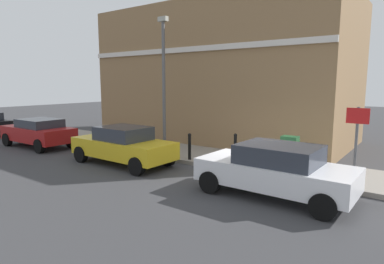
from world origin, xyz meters
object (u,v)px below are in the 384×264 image
(car_white, at_px, (275,169))
(street_sign, at_px, (357,135))
(car_red, at_px, (38,132))
(utility_cabinet, at_px, (289,154))
(lamppost, at_px, (164,78))
(car_yellow, at_px, (123,145))
(bollard_near_cabinet, at_px, (235,146))
(bollard_far_kerb, at_px, (190,146))

(car_white, distance_m, street_sign, 2.56)
(car_white, height_order, car_red, car_white)
(utility_cabinet, bearing_deg, lamppost, 90.73)
(street_sign, bearing_deg, utility_cabinet, 68.92)
(car_yellow, height_order, utility_cabinet, car_yellow)
(car_red, xyz_separation_m, bollard_near_cabinet, (2.66, -9.41, -0.04))
(lamppost, bearing_deg, bollard_far_kerb, -112.65)
(utility_cabinet, xyz_separation_m, bollard_far_kerb, (-0.91, 3.62, 0.02))
(bollard_far_kerb, bearing_deg, utility_cabinet, -75.98)
(car_white, relative_size, bollard_near_cabinet, 4.07)
(car_yellow, bearing_deg, car_red, 1.32)
(street_sign, height_order, lamppost, lamppost)
(car_red, distance_m, street_sign, 13.91)
(bollard_far_kerb, distance_m, lamppost, 3.38)
(utility_cabinet, xyz_separation_m, lamppost, (-0.07, 5.62, 2.62))
(car_red, bearing_deg, bollard_near_cabinet, -164.78)
(car_yellow, relative_size, bollard_far_kerb, 4.12)
(utility_cabinet, relative_size, bollard_far_kerb, 1.11)
(car_white, height_order, utility_cabinet, car_white)
(utility_cabinet, relative_size, street_sign, 0.50)
(car_red, distance_m, utility_cabinet, 11.86)
(bollard_near_cabinet, distance_m, bollard_far_kerb, 1.77)
(utility_cabinet, distance_m, lamppost, 6.20)
(car_white, bearing_deg, car_yellow, 0.52)
(car_yellow, bearing_deg, bollard_near_cabinet, -141.91)
(car_white, distance_m, utility_cabinet, 2.62)
(lamppost, bearing_deg, car_red, 112.69)
(lamppost, bearing_deg, street_sign, -95.66)
(car_yellow, distance_m, car_red, 5.97)
(utility_cabinet, xyz_separation_m, street_sign, (-0.85, -2.20, 0.98))
(bollard_near_cabinet, xyz_separation_m, lamppost, (-0.17, 3.45, 2.60))
(bollard_far_kerb, xyz_separation_m, lamppost, (0.83, 2.00, 2.60))
(car_yellow, xyz_separation_m, bollard_near_cabinet, (2.61, -3.44, -0.05))
(car_white, relative_size, lamppost, 0.74)
(car_red, bearing_deg, lamppost, -157.88)
(car_yellow, xyz_separation_m, car_red, (-0.05, 5.97, -0.01))
(car_white, bearing_deg, bollard_near_cabinet, -43.67)
(car_yellow, xyz_separation_m, lamppost, (2.44, 0.01, 2.55))
(car_red, height_order, utility_cabinet, car_red)
(car_red, height_order, bollard_near_cabinet, car_red)
(bollard_far_kerb, relative_size, street_sign, 0.45)
(bollard_near_cabinet, distance_m, lamppost, 4.32)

